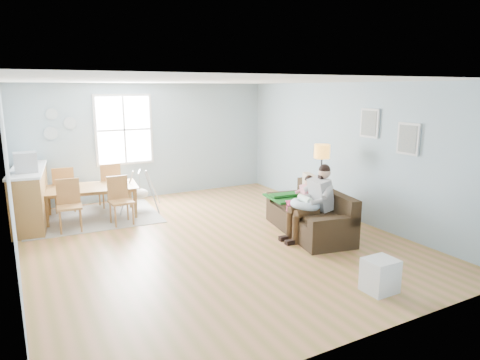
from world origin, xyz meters
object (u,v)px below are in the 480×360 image
storage_cube (380,276)px  dining_table (92,202)px  chair_sw (69,201)px  baby_swing (140,193)px  chair_nw (64,187)px  floor_lamp (322,158)px  sofa (311,217)px  monitor (25,162)px  father (313,200)px  chair_se (120,197)px  counter (30,196)px  toddler (304,194)px  chair_ne (110,182)px

storage_cube → dining_table: 5.81m
chair_sw → baby_swing: (1.52, 0.69, -0.16)m
chair_sw → baby_swing: bearing=24.4°
storage_cube → chair_nw: (-3.11, 5.81, 0.34)m
floor_lamp → dining_table: bearing=150.0°
sofa → monitor: size_ratio=5.59×
sofa → father: father is taller
chair_sw → chair_se: (0.91, -0.05, -0.02)m
chair_sw → chair_nw: 1.26m
monitor → chair_nw: bearing=52.7°
chair_sw → monitor: size_ratio=2.49×
chair_se → baby_swing: 0.97m
chair_sw → counter: 0.94m
toddler → dining_table: toddler is taller
toddler → storage_cube: toddler is taller
sofa → chair_se: bearing=142.8°
sofa → chair_nw: 5.18m
counter → monitor: 0.81m
monitor → baby_swing: bearing=9.2°
chair_se → chair_ne: 1.27m
dining_table → monitor: size_ratio=4.75×
sofa → counter: counter is taller
storage_cube → dining_table: size_ratio=0.24×
chair_nw → sofa: bearing=-43.1°
toddler → baby_swing: size_ratio=0.78×
father → monitor: (-4.29, 2.87, 0.58)m
sofa → floor_lamp: 1.30m
chair_se → chair_nw: bearing=122.8°
sofa → chair_se: (-2.92, 2.22, 0.24)m
sofa → monitor: monitor is taller
sofa → monitor: bearing=149.7°
chair_nw → chair_ne: chair_ne is taller
storage_cube → father: bearing=76.5°
storage_cube → chair_ne: size_ratio=0.45×
chair_se → counter: bearing=153.2°
dining_table → baby_swing: size_ratio=1.71×
toddler → floor_lamp: bearing=28.1°
toddler → father: bearing=-107.3°
monitor → baby_swing: (2.16, 0.35, -0.90)m
chair_se → counter: size_ratio=0.46×
dining_table → father: bearing=-37.6°
chair_sw → baby_swing: size_ratio=0.90×
father → sofa: bearing=55.3°
chair_ne → baby_swing: chair_ne is taller
chair_ne → dining_table: bearing=-130.0°
baby_swing → sofa: bearing=-52.0°
monitor → chair_se: bearing=-14.3°
storage_cube → chair_sw: bearing=124.8°
floor_lamp → chair_sw: (-4.49, 1.70, -0.71)m
floor_lamp → chair_sw: floor_lamp is taller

